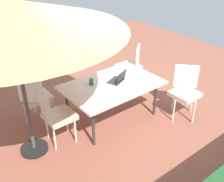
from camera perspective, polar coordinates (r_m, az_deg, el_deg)
ground_plane at (r=5.22m, az=-0.00°, el=-5.70°), size 10.00×10.00×0.02m
dining_table at (r=4.85m, az=-0.00°, el=0.99°), size 1.72×1.13×0.74m
patio_umbrella at (r=3.67m, az=-20.79°, el=14.51°), size 3.00×3.00×2.38m
chair_southwest at (r=6.03m, az=4.00°, el=5.58°), size 0.58×0.59×0.98m
chair_northwest at (r=5.20m, az=15.17°, el=0.29°), size 0.59×0.59×0.98m
chair_east at (r=4.44m, az=-11.82°, el=-4.75°), size 0.49×0.48×0.98m
chair_southeast at (r=5.00m, az=-15.82°, el=-1.08°), size 0.59×0.59×0.98m
laptop at (r=4.88m, az=1.25°, el=2.48°), size 0.39×0.35×0.21m
cup at (r=4.79m, az=-4.38°, el=1.94°), size 0.08×0.08×0.11m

